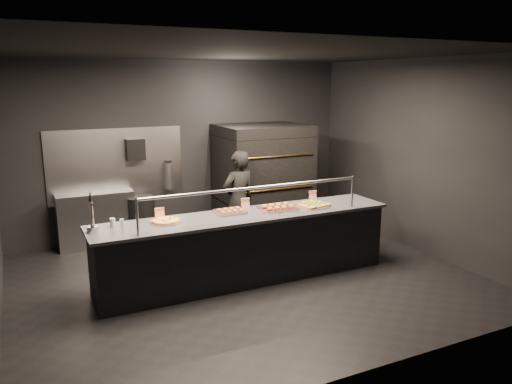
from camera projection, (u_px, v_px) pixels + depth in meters
room at (242, 171)px, 6.53m from camera, size 6.04×6.00×3.00m
service_counter at (246, 247)px, 6.72m from camera, size 4.10×0.78×1.37m
pizza_oven at (262, 179)px, 8.79m from camera, size 1.50×1.23×1.91m
prep_shelf at (96, 220)px, 8.08m from camera, size 1.20×0.35×0.90m
towel_dispenser at (135, 149)px, 8.20m from camera, size 0.30×0.20×0.35m
fire_extinguisher at (169, 176)px, 8.55m from camera, size 0.14×0.14×0.51m
beer_tap at (92, 220)px, 5.80m from camera, size 0.13×0.19×0.51m
round_pizza at (166, 221)px, 6.25m from camera, size 0.41×0.41×0.03m
slider_tray_a at (230, 211)px, 6.68m from camera, size 0.40×0.29×0.06m
slider_tray_b at (278, 208)px, 6.85m from camera, size 0.57×0.49×0.08m
square_pizza at (313, 205)px, 7.06m from camera, size 0.50×0.50×0.05m
condiment_jar at (115, 223)px, 6.05m from camera, size 0.17×0.07×0.11m
tent_cards at (243, 204)px, 6.89m from camera, size 2.43×0.04×0.15m
trash_bin at (141, 220)px, 8.30m from camera, size 0.47×0.47×0.78m
worker at (239, 200)px, 7.91m from camera, size 0.65×0.49×1.60m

